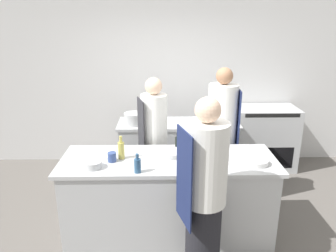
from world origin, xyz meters
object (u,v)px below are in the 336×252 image
at_px(bottle_vinegar, 121,150).
at_px(chef_at_prep_near, 204,195).
at_px(chef_at_pass_far, 154,143).
at_px(bottle_olive_oil, 137,165).
at_px(bowl_wooden_salad, 198,153).
at_px(chef_at_stove, 221,138).
at_px(bottle_cooking_oil, 213,155).
at_px(cup, 112,157).
at_px(bowl_prep_small, 256,161).
at_px(bowl_ceramic_blue, 172,153).
at_px(oven_range, 264,138).
at_px(stockpot, 134,119).
at_px(bowl_mixing_large, 93,165).
at_px(bottle_wine, 178,142).

bearing_deg(bottle_vinegar, chef_at_prep_near, -40.45).
relative_size(chef_at_pass_far, bottle_olive_oil, 8.73).
xyz_separation_m(chef_at_pass_far, bowl_wooden_salad, (0.49, -0.60, 0.12)).
height_order(chef_at_stove, bottle_cooking_oil, chef_at_stove).
bearing_deg(cup, bowl_prep_small, -3.50).
relative_size(bottle_cooking_oil, bowl_prep_small, 0.82).
bearing_deg(bottle_olive_oil, bottle_cooking_oil, 15.10).
bearing_deg(bottle_vinegar, bowl_prep_small, -6.65).
distance_m(bottle_olive_oil, bottle_cooking_oil, 0.79).
bearing_deg(bottle_olive_oil, bowl_ceramic_blue, 48.76).
bearing_deg(oven_range, stockpot, -164.34).
distance_m(oven_range, chef_at_stove, 1.47).
height_order(chef_at_pass_far, stockpot, chef_at_pass_far).
height_order(oven_range, bowl_mixing_large, oven_range).
bearing_deg(chef_at_prep_near, bowl_prep_small, -64.78).
bearing_deg(bottle_cooking_oil, bottle_vinegar, 172.39).
bearing_deg(stockpot, bowl_prep_small, -44.81).
xyz_separation_m(bowl_mixing_large, stockpot, (0.30, 1.41, 0.05)).
bearing_deg(bowl_prep_small, bottle_vinegar, 173.35).
relative_size(bowl_mixing_large, bowl_prep_small, 0.68).
bearing_deg(chef_at_prep_near, bowl_mixing_large, 50.68).
distance_m(bottle_olive_oil, bottle_vinegar, 0.39).
bearing_deg(bowl_mixing_large, bottle_olive_oil, -13.13).
distance_m(chef_at_stove, chef_at_pass_far, 0.86).
relative_size(bottle_wine, bowl_prep_small, 0.74).
height_order(bowl_ceramic_blue, cup, cup).
height_order(bottle_wine, bowl_mixing_large, bottle_wine).
bearing_deg(chef_at_pass_far, stockpot, 11.81).
xyz_separation_m(bottle_cooking_oil, cup, (-1.04, 0.06, -0.03)).
bearing_deg(bottle_olive_oil, bowl_mixing_large, 166.87).
xyz_separation_m(bowl_ceramic_blue, bowl_wooden_salad, (0.28, -0.02, 0.01)).
xyz_separation_m(bottle_wine, bowl_mixing_large, (-0.87, -0.51, -0.04)).
xyz_separation_m(oven_range, bowl_ceramic_blue, (-1.55, -1.69, 0.46)).
bearing_deg(cup, chef_at_pass_far, 59.32).
height_order(oven_range, bowl_wooden_salad, bowl_wooden_salad).
bearing_deg(bowl_wooden_salad, cup, -172.83).
xyz_separation_m(bottle_wine, stockpot, (-0.57, 0.90, 0.01)).
bearing_deg(bottle_olive_oil, bowl_wooden_salad, 30.84).
distance_m(bottle_cooking_oil, bowl_ceramic_blue, 0.46).
distance_m(oven_range, bottle_olive_oil, 2.86).
distance_m(bottle_vinegar, cup, 0.13).
relative_size(chef_at_prep_near, bottle_vinegar, 7.00).
bearing_deg(bowl_ceramic_blue, bowl_wooden_salad, -4.73).
relative_size(bottle_wine, bottle_cooking_oil, 0.90).
bearing_deg(bottle_wine, bottle_cooking_oil, -49.85).
height_order(bottle_cooking_oil, bowl_wooden_salad, bottle_cooking_oil).
distance_m(bowl_mixing_large, bowl_prep_small, 1.65).
distance_m(chef_at_pass_far, bottle_vinegar, 0.74).
distance_m(oven_range, bottle_vinegar, 2.78).
bearing_deg(bottle_wine, chef_at_prep_near, -78.92).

